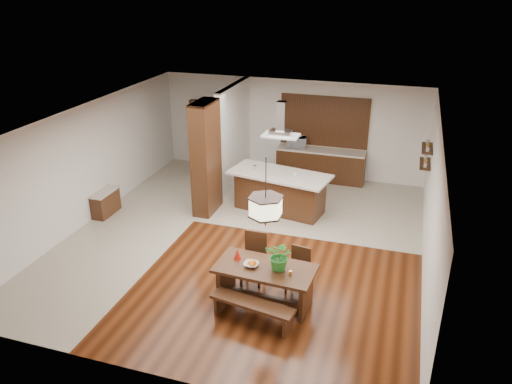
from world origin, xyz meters
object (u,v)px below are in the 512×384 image
(hallway_console, at_px, (106,203))
(dining_bench, at_px, (252,312))
(range_hood, at_px, (281,119))
(dining_chair_left, at_px, (253,259))
(microwave, at_px, (296,142))
(fruit_bowl, at_px, (251,264))
(dining_chair_right, at_px, (297,271))
(island_cup, at_px, (295,174))
(kitchen_island, at_px, (280,191))
(foliage_plant, at_px, (280,256))
(pendant_lantern, at_px, (266,193))
(dining_table, at_px, (265,276))

(hallway_console, height_order, dining_bench, hallway_console)
(hallway_console, distance_m, dining_bench, 5.79)
(range_hood, bearing_deg, dining_chair_left, -84.08)
(dining_chair_left, height_order, microwave, microwave)
(fruit_bowl, bearing_deg, microwave, 96.02)
(dining_chair_right, distance_m, range_hood, 4.15)
(fruit_bowl, relative_size, island_cup, 2.39)
(range_hood, bearing_deg, dining_chair_right, -69.64)
(dining_bench, distance_m, kitchen_island, 4.66)
(dining_bench, distance_m, dining_chair_right, 1.33)
(foliage_plant, xyz_separation_m, range_hood, (-1.05, 3.93, 1.42))
(hallway_console, distance_m, microwave, 5.75)
(hallway_console, distance_m, dining_chair_left, 4.89)
(dining_chair_right, distance_m, microwave, 6.06)
(dining_chair_left, bearing_deg, microwave, 94.86)
(kitchen_island, xyz_separation_m, island_cup, (0.42, -0.10, 0.56))
(foliage_plant, relative_size, range_hood, 0.63)
(foliage_plant, height_order, microwave, foliage_plant)
(fruit_bowl, bearing_deg, foliage_plant, 4.49)
(pendant_lantern, bearing_deg, fruit_bowl, -171.34)
(fruit_bowl, xyz_separation_m, island_cup, (-0.09, 3.87, 0.31))
(hallway_console, xyz_separation_m, fruit_bowl, (4.71, -2.41, 0.48))
(dining_bench, bearing_deg, kitchen_island, 99.08)
(dining_table, relative_size, range_hood, 2.09)
(fruit_bowl, bearing_deg, island_cup, 91.39)
(dining_chair_left, distance_m, dining_chair_right, 0.92)
(foliage_plant, bearing_deg, microwave, 100.79)
(kitchen_island, xyz_separation_m, range_hood, (-0.00, 0.00, 1.92))
(dining_chair_left, xyz_separation_m, island_cup, (0.08, 3.24, 0.59))
(pendant_lantern, bearing_deg, foliage_plant, 0.67)
(island_cup, bearing_deg, dining_bench, -86.03)
(foliage_plant, height_order, fruit_bowl, foliage_plant)
(dining_table, xyz_separation_m, range_hood, (-0.77, 3.93, 1.90))
(dining_chair_left, distance_m, island_cup, 3.29)
(dining_bench, height_order, foliage_plant, foliage_plant)
(range_hood, bearing_deg, dining_bench, -80.93)
(foliage_plant, height_order, island_cup, foliage_plant)
(dining_table, distance_m, kitchen_island, 4.01)
(fruit_bowl, bearing_deg, dining_bench, -70.75)
(hallway_console, bearing_deg, pendant_lantern, -25.54)
(dining_chair_left, relative_size, island_cup, 9.20)
(dining_chair_left, distance_m, fruit_bowl, 0.70)
(dining_chair_right, distance_m, kitchen_island, 3.63)
(kitchen_island, bearing_deg, range_hood, 100.33)
(foliage_plant, distance_m, fruit_bowl, 0.60)
(microwave, bearing_deg, kitchen_island, -100.79)
(island_cup, bearing_deg, hallway_console, -162.56)
(range_hood, bearing_deg, island_cup, -14.37)
(dining_table, height_order, kitchen_island, kitchen_island)
(hallway_console, distance_m, range_hood, 4.97)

